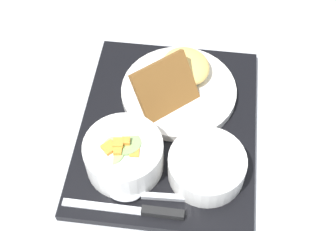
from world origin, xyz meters
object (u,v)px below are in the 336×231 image
(plate_main, at_px, (179,85))
(spoon, at_px, (139,195))
(bowl_salad, at_px, (124,154))
(bowl_soup, at_px, (207,165))
(knife, at_px, (144,211))

(plate_main, xyz_separation_m, spoon, (-0.22, 0.02, -0.01))
(bowl_salad, xyz_separation_m, spoon, (-0.05, -0.04, -0.03))
(bowl_salad, height_order, plate_main, plate_main)
(bowl_salad, relative_size, spoon, 0.85)
(bowl_soup, distance_m, spoon, 0.12)
(spoon, bearing_deg, bowl_soup, -154.78)
(spoon, bearing_deg, bowl_salad, -62.54)
(bowl_salad, xyz_separation_m, knife, (-0.08, -0.05, -0.03))
(spoon, bearing_deg, plate_main, -103.10)
(bowl_salad, distance_m, spoon, 0.07)
(bowl_salad, bearing_deg, spoon, -145.21)
(plate_main, height_order, knife, plate_main)
(plate_main, distance_m, knife, 0.25)
(bowl_salad, distance_m, knife, 0.10)
(bowl_soup, xyz_separation_m, plate_main, (0.16, 0.07, -0.01))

